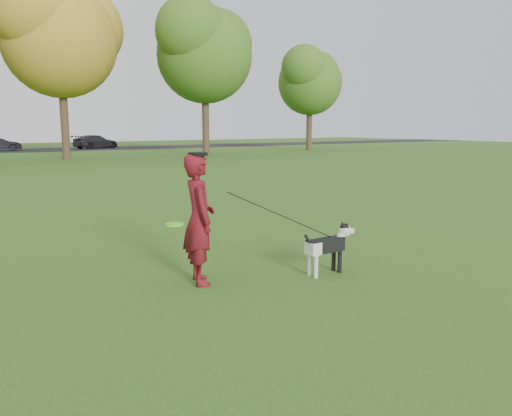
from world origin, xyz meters
TOP-DOWN VIEW (x-y plane):
  - ground at (0.00, 0.00)m, footprint 120.00×120.00m
  - man at (-0.75, -0.06)m, footprint 0.57×0.72m
  - dog at (0.96, -0.71)m, footprint 0.93×0.19m
  - car_right at (9.84, 40.00)m, footprint 4.48×2.93m
  - man_held_items at (0.37, -0.41)m, footprint 2.36×0.78m

SIDE VIEW (x-z plane):
  - ground at x=0.00m, z-range 0.00..0.00m
  - dog at x=0.96m, z-range 0.08..0.79m
  - car_right at x=9.84m, z-range 0.02..1.23m
  - man_held_items at x=0.37m, z-range 0.21..1.47m
  - man at x=-0.75m, z-range 0.00..1.72m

